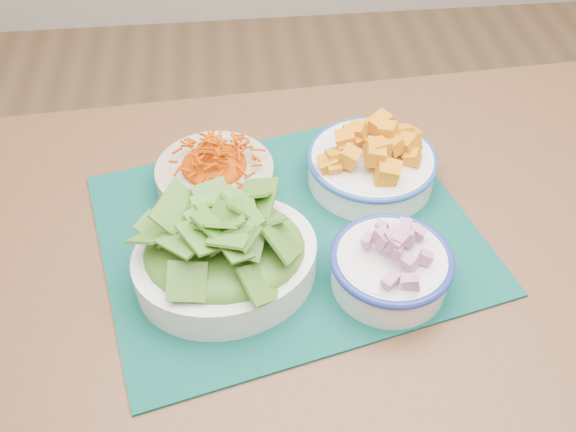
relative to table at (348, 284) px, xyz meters
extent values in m
plane|color=#A0764D|center=(0.33, 0.05, -0.64)|extent=(4.00, 4.00, 0.00)
cube|color=brown|center=(0.00, 0.00, 0.09)|extent=(1.17, 0.82, 0.04)
cylinder|color=brown|center=(-0.52, 0.28, -0.29)|extent=(0.06, 0.06, 0.71)
cylinder|color=brown|center=(0.48, 0.34, -0.29)|extent=(0.06, 0.06, 0.71)
cube|color=#032F29|center=(-0.09, 0.02, 0.11)|extent=(0.59, 0.52, 0.00)
cylinder|color=tan|center=(-0.19, 0.12, 0.13)|extent=(0.20, 0.20, 0.04)
ellipsoid|color=#CB4500|center=(-0.19, 0.12, 0.17)|extent=(0.15, 0.15, 0.03)
cylinder|color=white|center=(0.05, 0.11, 0.14)|extent=(0.25, 0.25, 0.05)
torus|color=#214799|center=(0.05, 0.11, 0.15)|extent=(0.19, 0.19, 0.01)
ellipsoid|color=orange|center=(0.05, 0.11, 0.18)|extent=(0.17, 0.17, 0.04)
ellipsoid|color=#2D6217|center=(-0.18, -0.06, 0.19)|extent=(0.21, 0.18, 0.06)
cylinder|color=white|center=(0.03, -0.09, 0.14)|extent=(0.20, 0.20, 0.05)
torus|color=navy|center=(0.03, -0.09, 0.16)|extent=(0.16, 0.16, 0.01)
ellipsoid|color=#7F1049|center=(0.03, -0.09, 0.18)|extent=(0.13, 0.13, 0.03)
camera|label=1|loc=(-0.16, -0.60, 0.77)|focal=40.00mm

